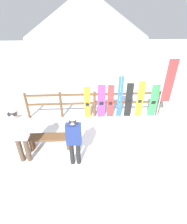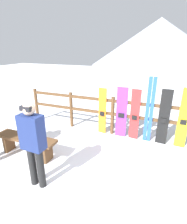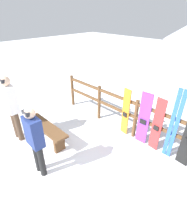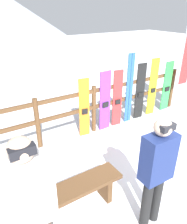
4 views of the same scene
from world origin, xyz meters
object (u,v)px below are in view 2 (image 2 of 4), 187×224
(bench, at_px, (26,142))
(snowboard_orange, at_px, (102,111))
(snowboard_purple, at_px, (121,113))
(snowboard_red, at_px, (135,115))
(person_navy, at_px, (33,140))
(snowboard_yellow, at_px, (184,119))
(snowboard_black_stripe, at_px, (164,118))
(ski_pair_blue, at_px, (149,111))

(bench, distance_m, snowboard_orange, 2.19)
(snowboard_purple, distance_m, snowboard_red, 0.36)
(bench, bearing_deg, snowboard_purple, 44.39)
(person_navy, distance_m, snowboard_red, 2.80)
(person_navy, relative_size, snowboard_yellow, 1.04)
(person_navy, bearing_deg, snowboard_red, 61.58)
(person_navy, bearing_deg, snowboard_black_stripe, 49.95)
(person_navy, xyz_separation_m, snowboard_purple, (0.96, 2.45, -0.23))
(bench, relative_size, snowboard_purple, 1.06)
(person_navy, xyz_separation_m, snowboard_red, (1.33, 2.45, -0.24))
(snowboard_purple, xyz_separation_m, snowboard_black_stripe, (1.10, 0.00, 0.02))
(snowboard_yellow, bearing_deg, snowboard_purple, -180.00)
(snowboard_purple, bearing_deg, ski_pair_blue, 0.27)
(snowboard_yellow, bearing_deg, snowboard_orange, -180.00)
(snowboard_orange, xyz_separation_m, snowboard_black_stripe, (1.66, 0.00, 0.05))
(bench, relative_size, snowboard_orange, 1.11)
(ski_pair_blue, xyz_separation_m, snowboard_black_stripe, (0.37, -0.00, -0.14))
(snowboard_purple, bearing_deg, snowboard_black_stripe, 0.00)
(snowboard_purple, relative_size, snowboard_red, 1.02)
(snowboard_orange, bearing_deg, person_navy, -99.30)
(person_navy, xyz_separation_m, ski_pair_blue, (1.69, 2.45, -0.06))
(person_navy, bearing_deg, bench, 141.11)
(snowboard_orange, distance_m, snowboard_black_stripe, 1.66)
(bench, distance_m, person_navy, 1.23)
(snowboard_red, relative_size, snowboard_yellow, 0.91)
(person_navy, distance_m, ski_pair_blue, 2.98)
(ski_pair_blue, xyz_separation_m, snowboard_yellow, (0.82, -0.00, -0.11))
(snowboard_yellow, bearing_deg, bench, -152.22)
(snowboard_purple, bearing_deg, bench, -135.61)
(bench, xyz_separation_m, snowboard_purple, (1.81, 1.77, 0.35))
(snowboard_orange, xyz_separation_m, snowboard_purple, (0.56, 0.00, 0.04))
(snowboard_orange, bearing_deg, bench, -125.17)
(snowboard_red, bearing_deg, snowboard_yellow, 0.01)
(bench, height_order, snowboard_orange, snowboard_orange)
(snowboard_purple, relative_size, snowboard_black_stripe, 0.97)
(person_navy, relative_size, snowboard_orange, 1.18)
(ski_pair_blue, distance_m, snowboard_black_stripe, 0.40)
(bench, xyz_separation_m, person_navy, (0.85, -0.68, 0.57))
(bench, distance_m, ski_pair_blue, 3.14)
(snowboard_yellow, bearing_deg, person_navy, -135.72)
(snowboard_purple, distance_m, ski_pair_blue, 0.75)
(snowboard_red, distance_m, snowboard_yellow, 1.19)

